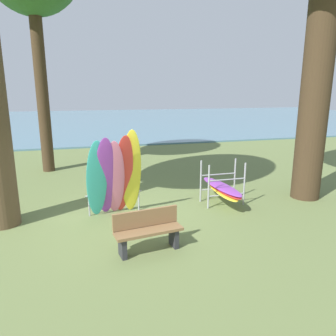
% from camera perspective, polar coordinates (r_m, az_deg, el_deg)
% --- Properties ---
extents(ground_plane, '(80.00, 80.00, 0.00)m').
position_cam_1_polar(ground_plane, '(8.38, -8.36, -9.15)').
color(ground_plane, olive).
extents(lake_water, '(80.00, 36.00, 0.10)m').
position_cam_1_polar(lake_water, '(36.89, -14.13, 8.29)').
color(lake_water, slate).
rests_on(lake_water, ground).
extents(leaning_board_pile, '(1.49, 0.91, 2.32)m').
position_cam_1_polar(leaning_board_pile, '(8.28, -9.52, -1.58)').
color(leaning_board_pile, '#38B2AD').
rests_on(leaning_board_pile, ground).
extents(board_storage_rack, '(1.15, 2.13, 1.25)m').
position_cam_1_polar(board_storage_rack, '(9.45, 9.65, -3.50)').
color(board_storage_rack, '#9EA0A5').
rests_on(board_storage_rack, ground).
extents(park_bench, '(1.44, 0.61, 0.85)m').
position_cam_1_polar(park_bench, '(6.66, -3.63, -10.98)').
color(park_bench, '#2D2D33').
rests_on(park_bench, ground).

